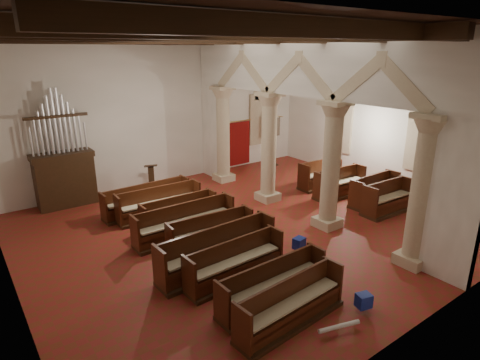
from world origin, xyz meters
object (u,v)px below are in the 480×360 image
(lectern, at_px, (152,180))
(processional_banner, at_px, (275,149))
(pipe_organ, at_px, (64,170))
(nave_pew_0, at_px, (291,310))
(aisle_pew_0, at_px, (387,202))

(lectern, height_order, processional_banner, processional_banner)
(lectern, xyz_separation_m, processional_banner, (6.64, 0.04, 0.32))
(pipe_organ, xyz_separation_m, lectern, (3.13, -0.50, -0.87))
(processional_banner, distance_m, nave_pew_0, 12.21)
(processional_banner, bearing_deg, lectern, 166.44)
(pipe_organ, bearing_deg, processional_banner, -2.75)
(lectern, height_order, nave_pew_0, lectern)
(processional_banner, relative_size, nave_pew_0, 0.92)
(nave_pew_0, distance_m, aisle_pew_0, 7.30)
(pipe_organ, height_order, aisle_pew_0, pipe_organ)
(lectern, relative_size, aisle_pew_0, 0.58)
(pipe_organ, xyz_separation_m, processional_banner, (9.77, -0.47, -0.55))
(processional_banner, bearing_deg, aisle_pew_0, -111.10)
(pipe_organ, bearing_deg, aisle_pew_0, -40.06)
(processional_banner, xyz_separation_m, aisle_pew_0, (-0.89, -7.00, -0.44))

